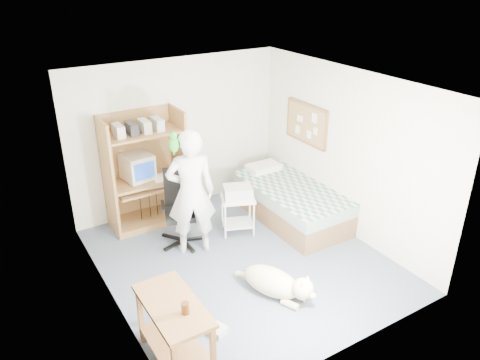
% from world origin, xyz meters
% --- Properties ---
extents(floor, '(4.00, 4.00, 0.00)m').
position_xyz_m(floor, '(0.00, 0.00, 0.00)').
color(floor, '#475161').
rests_on(floor, ground).
extents(wall_back, '(3.60, 0.02, 2.50)m').
position_xyz_m(wall_back, '(0.00, 2.00, 1.25)').
color(wall_back, silver).
rests_on(wall_back, floor).
extents(wall_right, '(0.02, 4.00, 2.50)m').
position_xyz_m(wall_right, '(1.80, 0.00, 1.25)').
color(wall_right, silver).
rests_on(wall_right, floor).
extents(wall_left, '(0.02, 4.00, 2.50)m').
position_xyz_m(wall_left, '(-1.80, 0.00, 1.25)').
color(wall_left, silver).
rests_on(wall_left, floor).
extents(ceiling, '(3.60, 4.00, 0.02)m').
position_xyz_m(ceiling, '(0.00, 0.00, 2.50)').
color(ceiling, white).
rests_on(ceiling, wall_back).
extents(computer_hutch, '(1.20, 0.63, 1.80)m').
position_xyz_m(computer_hutch, '(-0.70, 1.74, 0.82)').
color(computer_hutch, brown).
rests_on(computer_hutch, floor).
extents(bed, '(1.02, 2.02, 0.66)m').
position_xyz_m(bed, '(1.30, 0.62, 0.29)').
color(bed, brown).
rests_on(bed, floor).
extents(side_desk, '(0.50, 1.00, 0.75)m').
position_xyz_m(side_desk, '(-1.55, -1.20, 0.49)').
color(side_desk, brown).
rests_on(side_desk, floor).
extents(corkboard, '(0.04, 0.94, 0.66)m').
position_xyz_m(corkboard, '(1.77, 0.90, 1.45)').
color(corkboard, '#9A7545').
rests_on(corkboard, wall_right).
extents(office_chair, '(0.63, 0.64, 1.11)m').
position_xyz_m(office_chair, '(-0.49, 0.90, 0.40)').
color(office_chair, black).
rests_on(office_chair, floor).
extents(person, '(0.78, 0.64, 1.85)m').
position_xyz_m(person, '(-0.46, 0.60, 0.92)').
color(person, silver).
rests_on(person, floor).
extents(parrot, '(0.14, 0.23, 0.37)m').
position_xyz_m(parrot, '(-0.66, 0.61, 1.69)').
color(parrot, '#12811D').
rests_on(parrot, person).
extents(dog, '(0.65, 1.09, 0.43)m').
position_xyz_m(dog, '(-0.04, -0.87, 0.19)').
color(dog, tan).
rests_on(dog, floor).
extents(printer_cart, '(0.61, 0.55, 0.59)m').
position_xyz_m(printer_cart, '(0.35, 0.69, 0.39)').
color(printer_cart, silver).
rests_on(printer_cart, floor).
extents(printer, '(0.51, 0.45, 0.18)m').
position_xyz_m(printer, '(0.35, 0.69, 0.68)').
color(printer, beige).
rests_on(printer, printer_cart).
extents(crt_monitor, '(0.47, 0.49, 0.39)m').
position_xyz_m(crt_monitor, '(-0.81, 1.75, 0.97)').
color(crt_monitor, beige).
rests_on(crt_monitor, computer_hutch).
extents(keyboard, '(0.47, 0.22, 0.03)m').
position_xyz_m(keyboard, '(-0.68, 1.58, 0.67)').
color(keyboard, beige).
rests_on(keyboard, computer_hutch).
extents(pencil_cup, '(0.08, 0.08, 0.12)m').
position_xyz_m(pencil_cup, '(-0.38, 1.65, 0.82)').
color(pencil_cup, gold).
rests_on(pencil_cup, computer_hutch).
extents(drink_glass, '(0.08, 0.08, 0.12)m').
position_xyz_m(drink_glass, '(-1.50, -1.39, 0.81)').
color(drink_glass, '#3F1F0A').
rests_on(drink_glass, side_desk).
extents(floor_box_a, '(0.29, 0.25, 0.10)m').
position_xyz_m(floor_box_a, '(-1.50, -1.24, 0.05)').
color(floor_box_a, white).
rests_on(floor_box_a, floor).
extents(floor_box_b, '(0.25, 0.27, 0.08)m').
position_xyz_m(floor_box_b, '(-1.00, -1.06, 0.04)').
color(floor_box_b, '#A7A7A3').
rests_on(floor_box_b, floor).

